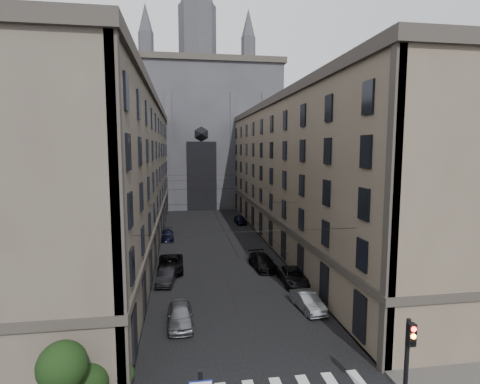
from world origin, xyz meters
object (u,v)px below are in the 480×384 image
car_left_midnear (167,276)px  car_left_midfar (171,264)px  traffic_light_right (408,361)px  car_left_far (167,235)px  car_right_near (308,301)px  car_right_midfar (263,262)px  car_left_near (180,315)px  gothic_tower (199,126)px  car_right_midnear (294,276)px  car_right_far (240,220)px

car_left_midnear → car_left_midfar: bearing=93.8°
traffic_light_right → car_left_far: 39.67m
car_right_near → car_right_midfar: bearing=91.0°
car_left_near → car_right_midfar: car_left_near is taller
gothic_tower → car_right_midnear: gothic_tower is taller
traffic_light_right → car_right_far: (-0.04, 47.07, -2.58)m
car_left_far → car_right_near: 27.60m
car_left_far → car_right_midfar: car_right_midfar is taller
car_left_midnear → car_right_midfar: car_right_midfar is taller
car_left_midfar → car_right_midfar: bearing=-4.5°
car_left_far → car_right_far: size_ratio=1.06×
car_left_far → car_right_midfar: size_ratio=0.87×
traffic_light_right → car_right_near: bearing=90.3°
car_right_midfar → car_left_midfar: bearing=170.3°
traffic_light_right → car_left_midnear: traffic_light_right is taller
car_left_midnear → car_right_midfar: bearing=24.2°
car_right_near → car_right_midfar: size_ratio=0.82×
car_left_midnear → car_left_near: bearing=-73.9°
car_left_near → car_right_far: bearing=73.1°
gothic_tower → car_right_midnear: 57.44m
car_left_midnear → car_left_far: (-0.60, 17.31, -0.06)m
gothic_tower → car_right_far: gothic_tower is taller
gothic_tower → car_left_midfar: (-5.34, -49.04, -17.03)m
car_left_midfar → car_right_midfar: size_ratio=1.09×
car_left_near → car_left_midfar: (-0.99, 12.26, 0.00)m
car_left_near → car_left_far: (-1.85, 26.04, -0.12)m
car_left_midnear → traffic_light_right: bearing=-53.4°
car_left_near → car_left_midnear: car_left_near is taller
car_left_far → car_right_midnear: (12.34, -19.23, 0.06)m
car_left_near → car_left_far: car_left_near is taller
car_left_midfar → car_right_near: (10.87, -11.20, -0.08)m
car_right_near → car_left_midfar: bearing=128.0°
car_left_midfar → car_left_far: size_ratio=1.26×
car_left_midnear → car_left_far: car_left_midnear is taller
gothic_tower → car_left_near: bearing=-94.1°
car_right_far → car_left_near: bearing=-107.9°
car_right_near → car_right_far: bearing=83.8°
car_left_midnear → car_left_far: 17.32m
car_left_midfar → car_right_midnear: (11.49, -5.45, -0.07)m
gothic_tower → car_right_near: gothic_tower is taller
car_left_near → gothic_tower: bearing=84.8°
traffic_light_right → car_right_far: 47.14m
car_left_midfar → car_right_far: size_ratio=1.33×
car_right_near → car_left_midnear: bearing=139.3°
car_left_midnear → car_right_far: bearing=75.2°
gothic_tower → car_left_far: 39.70m
traffic_light_right → car_left_near: 15.60m
gothic_tower → car_left_midnear: size_ratio=13.68×
car_left_near → car_right_midnear: car_left_near is taller
car_left_midfar → car_left_far: car_left_midfar is taller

